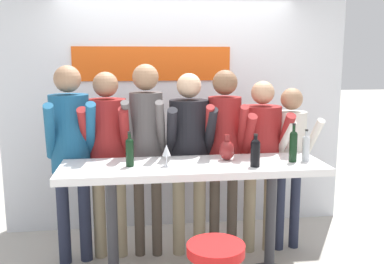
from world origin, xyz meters
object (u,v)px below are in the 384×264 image
Objects in this scene: person_center_left at (147,137)px; person_far_right at (290,150)px; person_center_right at (224,140)px; wine_bottle_0 at (306,147)px; wine_glass_0 at (166,151)px; wine_bottle_3 at (293,145)px; person_far_left at (71,142)px; person_left at (107,145)px; wine_bottle_2 at (255,151)px; decorative_vase at (227,150)px; person_right at (261,148)px; wine_bottle_1 at (130,151)px; tasting_table at (193,183)px; person_center at (189,145)px.

person_center_left is 1.14× the size of person_far_right.
person_center_right reaches higher than person_far_right.
wine_bottle_0 is 1.53× the size of wine_glass_0.
wine_bottle_3 is (-0.18, -0.53, 0.17)m from person_far_right.
person_far_left is 1.40m from person_center_right.
person_far_left is 0.97m from wine_glass_0.
person_center_left is 1.32m from wine_bottle_3.
person_left is (0.32, 0.07, -0.04)m from person_far_left.
wine_bottle_2 is (0.84, -0.67, -0.01)m from person_center_left.
wine_bottle_2 is at bearing -53.83° from decorative_vase.
person_right reaches higher than wine_bottle_2.
person_left is 0.60m from wine_bottle_1.
person_far_left reaches higher than tasting_table.
person_far_left is at bearing 164.09° from decorative_vase.
person_center_left reaches higher than person_center.
tasting_table is at bearing -161.66° from person_far_right.
person_left is 1.05× the size of person_right.
person_center is (0.03, 0.51, 0.22)m from tasting_table.
wine_bottle_1 is at bearing -179.44° from tasting_table.
person_center is at bearing 178.45° from person_right.
person_center is at bearing 124.24° from wine_bottle_2.
person_center is 9.88× the size of wine_glass_0.
person_far_right is at bearing 0.32° from person_center.
person_right reaches higher than person_far_right.
wine_bottle_0 is (0.95, -0.03, 0.29)m from tasting_table.
wine_bottle_2 is (1.52, -0.62, 0.01)m from person_far_left.
tasting_table is 12.24× the size of wine_glass_0.
wine_bottle_3 is at bearing -76.65° from person_right.
person_left is at bearing 142.77° from tasting_table.
decorative_vase is at bearing -25.80° from person_center_left.
decorative_vase is (-0.42, -0.38, 0.08)m from person_right.
decorative_vase is (0.27, -0.41, 0.03)m from person_center.
tasting_table is 1.13m from person_far_right.
wine_bottle_2 is at bearing -8.51° from wine_glass_0.
person_left is at bearing 110.61° from wine_bottle_1.
person_far_left is 1.64m from wine_bottle_2.
person_right is (1.76, 0.00, -0.11)m from person_far_left.
person_center is at bearing 149.58° from wine_bottle_0.
person_left reaches higher than tasting_table.
person_left is (-0.72, 0.55, 0.23)m from tasting_table.
person_center is (0.40, -0.01, -0.08)m from person_center_left.
person_far_left is 1.07m from person_center.
person_left reaches higher than person_far_right.
wine_glass_0 is (-1.23, -0.53, 0.15)m from person_far_right.
person_center_left reaches higher than person_left.
person_center is 6.45× the size of wine_bottle_0.
decorative_vase reaches higher than wine_glass_0.
decorative_vase is (0.52, 0.14, -0.04)m from wine_glass_0.
person_far_left is 1.76m from person_right.
person_center_right is at bearing 81.20° from decorative_vase.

